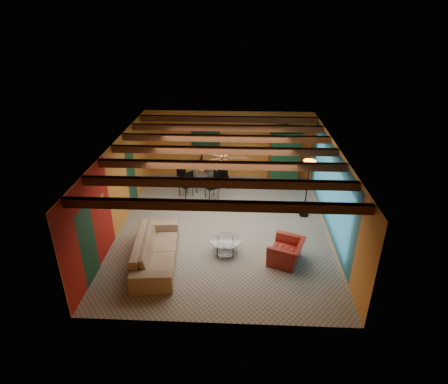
# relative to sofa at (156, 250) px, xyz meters

# --- Properties ---
(room) EXTENTS (6.52, 8.01, 2.71)m
(room) POSITION_rel_sofa_xyz_m (1.74, 1.99, 1.97)
(room) COLOR gray
(room) RESTS_ON ground
(sofa) EXTENTS (1.32, 2.79, 0.79)m
(sofa) POSITION_rel_sofa_xyz_m (0.00, 0.00, 0.00)
(sofa) COLOR #8B715A
(sofa) RESTS_ON ground
(armchair) EXTENTS (1.15, 1.22, 0.63)m
(armchair) POSITION_rel_sofa_xyz_m (3.52, 0.21, -0.08)
(armchair) COLOR maroon
(armchair) RESTS_ON ground
(coffee_table) EXTENTS (0.89, 0.89, 0.44)m
(coffee_table) POSITION_rel_sofa_xyz_m (1.85, 0.52, -0.18)
(coffee_table) COLOR white
(coffee_table) RESTS_ON ground
(dining_table) EXTENTS (2.40, 2.40, 1.05)m
(dining_table) POSITION_rel_sofa_xyz_m (0.81, 4.55, 0.13)
(dining_table) COLOR white
(dining_table) RESTS_ON ground
(armoire) EXTENTS (1.19, 0.73, 1.95)m
(armoire) POSITION_rel_sofa_xyz_m (3.94, 5.58, 0.58)
(armoire) COLOR maroon
(armoire) RESTS_ON ground
(floor_lamp) EXTENTS (0.41, 0.41, 1.97)m
(floor_lamp) POSITION_rel_sofa_xyz_m (4.39, 2.77, 0.59)
(floor_lamp) COLOR black
(floor_lamp) RESTS_ON ground
(ceiling_fan) EXTENTS (1.50, 1.50, 0.44)m
(ceiling_fan) POSITION_rel_sofa_xyz_m (1.74, 1.88, 1.97)
(ceiling_fan) COLOR #472614
(ceiling_fan) RESTS_ON ceiling
(painting) EXTENTS (1.05, 0.03, 0.65)m
(painting) POSITION_rel_sofa_xyz_m (0.84, 5.84, 1.26)
(painting) COLOR black
(painting) RESTS_ON wall_back
(potted_plant) EXTENTS (0.51, 0.48, 0.47)m
(potted_plant) POSITION_rel_sofa_xyz_m (3.94, 5.58, 1.79)
(potted_plant) COLOR #26661E
(potted_plant) RESTS_ON armoire
(vase) EXTENTS (0.23, 0.23, 0.19)m
(vase) POSITION_rel_sofa_xyz_m (0.81, 4.55, 0.75)
(vase) COLOR orange
(vase) RESTS_ON dining_table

